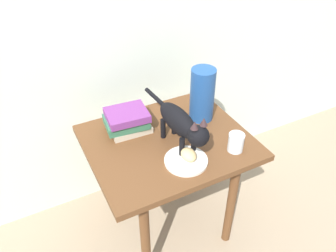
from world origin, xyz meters
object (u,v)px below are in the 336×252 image
object	(u,v)px
plate	(187,160)
cat	(182,124)
green_vase	(202,95)
candle_jar	(236,143)
bread_roll	(188,155)
side_table	(168,154)
book_stack	(127,121)

from	to	relation	value
plate	cat	world-z (taller)	cat
green_vase	candle_jar	bearing A→B (deg)	-89.05
plate	bread_roll	world-z (taller)	bread_roll
bread_roll	cat	distance (m)	0.14
plate	side_table	bearing A→B (deg)	91.38
plate	candle_jar	size ratio (longest dim) A/B	2.20
side_table	plate	distance (m)	0.19
side_table	green_vase	distance (m)	0.33
cat	green_vase	bearing A→B (deg)	38.12
plate	bread_roll	size ratio (longest dim) A/B	2.33
plate	candle_jar	distance (m)	0.23
side_table	book_stack	bearing A→B (deg)	132.10
bread_roll	green_vase	size ratio (longest dim) A/B	0.30
candle_jar	side_table	bearing A→B (deg)	139.70
cat	green_vase	size ratio (longest dim) A/B	1.78
bread_roll	candle_jar	world-z (taller)	candle_jar
bread_roll	cat	xyz separation A→B (m)	(0.02, 0.10, 0.09)
plate	candle_jar	bearing A→B (deg)	-7.39
book_stack	candle_jar	world-z (taller)	book_stack
cat	bread_roll	bearing A→B (deg)	-100.17
plate	green_vase	world-z (taller)	green_vase
side_table	cat	xyz separation A→B (m)	(0.03, -0.07, 0.22)
candle_jar	bread_roll	bearing A→B (deg)	172.84
cat	book_stack	distance (m)	0.29
plate	green_vase	size ratio (longest dim) A/B	0.69
cat	candle_jar	bearing A→B (deg)	-31.18
plate	book_stack	world-z (taller)	book_stack
book_stack	candle_jar	distance (m)	0.51
side_table	plate	size ratio (longest dim) A/B	3.94
candle_jar	book_stack	bearing A→B (deg)	136.65
green_vase	bread_roll	bearing A→B (deg)	-130.66
book_stack	green_vase	xyz separation A→B (m)	(0.37, -0.07, 0.08)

